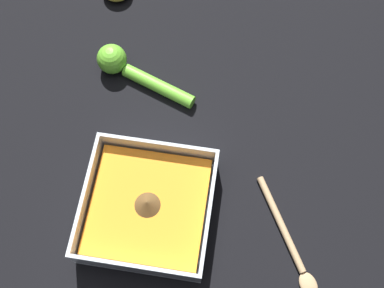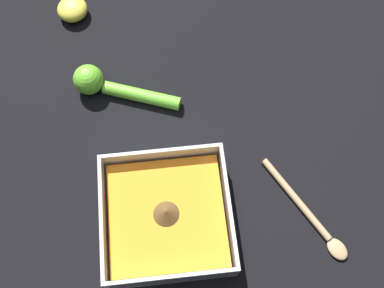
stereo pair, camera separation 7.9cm
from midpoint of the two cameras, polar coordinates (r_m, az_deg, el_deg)
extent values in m
plane|color=black|center=(0.79, -4.65, -9.08)|extent=(4.00, 4.00, 0.00)
cube|color=silver|center=(0.78, -2.54, -8.82)|extent=(0.21, 0.21, 0.01)
cube|color=silver|center=(0.75, 5.17, -9.32)|extent=(0.21, 0.01, 0.06)
cube|color=silver|center=(0.76, -10.26, -6.94)|extent=(0.21, 0.01, 0.06)
cube|color=silver|center=(0.73, -4.07, -15.86)|extent=(0.01, 0.20, 0.06)
cube|color=silver|center=(0.78, -1.38, -1.01)|extent=(0.01, 0.20, 0.06)
cube|color=orange|center=(0.76, -2.61, -8.45)|extent=(0.19, 0.19, 0.03)
cone|color=brown|center=(0.74, -2.69, -7.96)|extent=(0.04, 0.04, 0.02)
sphere|color=#6BC633|center=(0.88, -7.63, 10.37)|extent=(0.06, 0.06, 0.06)
cylinder|color=#6BC633|center=(0.86, -1.66, 7.07)|extent=(0.08, 0.15, 0.03)
ellipsoid|color=tan|center=(0.79, 17.45, -17.02)|extent=(0.05, 0.04, 0.01)
cylinder|color=tan|center=(0.80, 14.01, -10.09)|extent=(0.16, 0.10, 0.01)
camera|label=1|loc=(0.04, 92.88, -6.87)|focal=42.00mm
camera|label=2|loc=(0.04, -87.12, 6.87)|focal=42.00mm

